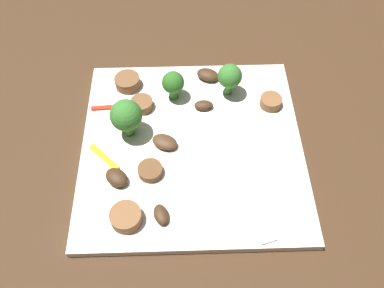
{
  "coord_description": "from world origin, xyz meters",
  "views": [
    {
      "loc": [
        0.28,
        -0.01,
        0.4
      ],
      "look_at": [
        0.0,
        0.0,
        0.01
      ],
      "focal_mm": 37.64,
      "sensor_mm": 36.0,
      "label": 1
    }
  ],
  "objects_px": {
    "mushroom_3": "(161,215)",
    "pepper_strip_3": "(113,107)",
    "sausage_slice_0": "(126,217)",
    "mushroom_2": "(208,75)",
    "fork": "(242,180)",
    "mushroom_1": "(117,177)",
    "sausage_slice_1": "(271,102)",
    "sausage_slice_4": "(128,82)",
    "broccoli_floret_2": "(173,83)",
    "broccoli_floret_0": "(126,116)",
    "mushroom_4": "(204,105)",
    "broccoli_floret_1": "(230,77)",
    "mushroom_0": "(165,145)",
    "sausage_slice_3": "(150,171)",
    "sausage_slice_2": "(142,104)",
    "pepper_strip_1": "(104,158)",
    "plate": "(192,146)"
  },
  "relations": [
    {
      "from": "sausage_slice_2",
      "to": "mushroom_0",
      "type": "relative_size",
      "value": 0.89
    },
    {
      "from": "broccoli_floret_2",
      "to": "sausage_slice_3",
      "type": "bearing_deg",
      "value": -13.19
    },
    {
      "from": "fork",
      "to": "broccoli_floret_2",
      "type": "distance_m",
      "value": 0.15
    },
    {
      "from": "pepper_strip_3",
      "to": "fork",
      "type": "bearing_deg",
      "value": 54.05
    },
    {
      "from": "pepper_strip_1",
      "to": "broccoli_floret_0",
      "type": "bearing_deg",
      "value": 143.79
    },
    {
      "from": "sausage_slice_1",
      "to": "broccoli_floret_0",
      "type": "bearing_deg",
      "value": -77.53
    },
    {
      "from": "broccoli_floret_1",
      "to": "sausage_slice_3",
      "type": "height_order",
      "value": "broccoli_floret_1"
    },
    {
      "from": "broccoli_floret_1",
      "to": "sausage_slice_1",
      "type": "bearing_deg",
      "value": 67.04
    },
    {
      "from": "sausage_slice_2",
      "to": "fork",
      "type": "bearing_deg",
      "value": 46.09
    },
    {
      "from": "broccoli_floret_2",
      "to": "mushroom_4",
      "type": "bearing_deg",
      "value": 62.09
    },
    {
      "from": "fork",
      "to": "broccoli_floret_1",
      "type": "distance_m",
      "value": 0.14
    },
    {
      "from": "sausage_slice_4",
      "to": "broccoli_floret_1",
      "type": "bearing_deg",
      "value": 82.78
    },
    {
      "from": "sausage_slice_4",
      "to": "mushroom_3",
      "type": "height_order",
      "value": "sausage_slice_4"
    },
    {
      "from": "mushroom_3",
      "to": "pepper_strip_3",
      "type": "xyz_separation_m",
      "value": [
        -0.15,
        -0.06,
        -0.0
      ]
    },
    {
      "from": "broccoli_floret_2",
      "to": "pepper_strip_1",
      "type": "relative_size",
      "value": 0.86
    },
    {
      "from": "fork",
      "to": "mushroom_1",
      "type": "bearing_deg",
      "value": -108.27
    },
    {
      "from": "sausage_slice_1",
      "to": "mushroom_0",
      "type": "xyz_separation_m",
      "value": [
        0.06,
        -0.13,
        -0.0
      ]
    },
    {
      "from": "mushroom_0",
      "to": "sausage_slice_3",
      "type": "bearing_deg",
      "value": -24.52
    },
    {
      "from": "pepper_strip_1",
      "to": "pepper_strip_3",
      "type": "bearing_deg",
      "value": 177.61
    },
    {
      "from": "fork",
      "to": "mushroom_2",
      "type": "bearing_deg",
      "value": 174.56
    },
    {
      "from": "broccoli_floret_0",
      "to": "sausage_slice_2",
      "type": "relative_size",
      "value": 1.87
    },
    {
      "from": "plate",
      "to": "sausage_slice_1",
      "type": "xyz_separation_m",
      "value": [
        -0.06,
        0.1,
        0.01
      ]
    },
    {
      "from": "sausage_slice_0",
      "to": "mushroom_4",
      "type": "distance_m",
      "value": 0.18
    },
    {
      "from": "broccoli_floret_0",
      "to": "sausage_slice_1",
      "type": "height_order",
      "value": "broccoli_floret_0"
    },
    {
      "from": "mushroom_3",
      "to": "pepper_strip_3",
      "type": "distance_m",
      "value": 0.17
    },
    {
      "from": "mushroom_2",
      "to": "pepper_strip_3",
      "type": "distance_m",
      "value": 0.13
    },
    {
      "from": "mushroom_1",
      "to": "fork",
      "type": "bearing_deg",
      "value": 87.88
    },
    {
      "from": "fork",
      "to": "sausage_slice_0",
      "type": "height_order",
      "value": "sausage_slice_0"
    },
    {
      "from": "sausage_slice_4",
      "to": "pepper_strip_1",
      "type": "xyz_separation_m",
      "value": [
        0.11,
        -0.02,
        -0.0
      ]
    },
    {
      "from": "fork",
      "to": "broccoli_floret_2",
      "type": "relative_size",
      "value": 4.35
    },
    {
      "from": "broccoli_floret_0",
      "to": "sausage_slice_3",
      "type": "relative_size",
      "value": 1.88
    },
    {
      "from": "fork",
      "to": "mushroom_3",
      "type": "distance_m",
      "value": 0.1
    },
    {
      "from": "sausage_slice_0",
      "to": "sausage_slice_4",
      "type": "relative_size",
      "value": 1.02
    },
    {
      "from": "broccoli_floret_0",
      "to": "mushroom_0",
      "type": "bearing_deg",
      "value": 62.23
    },
    {
      "from": "sausage_slice_3",
      "to": "pepper_strip_3",
      "type": "relative_size",
      "value": 0.52
    },
    {
      "from": "plate",
      "to": "sausage_slice_0",
      "type": "distance_m",
      "value": 0.12
    },
    {
      "from": "mushroom_3",
      "to": "pepper_strip_1",
      "type": "relative_size",
      "value": 0.52
    },
    {
      "from": "pepper_strip_1",
      "to": "broccoli_floret_2",
      "type": "bearing_deg",
      "value": 139.16
    },
    {
      "from": "sausage_slice_0",
      "to": "sausage_slice_1",
      "type": "relative_size",
      "value": 1.23
    },
    {
      "from": "sausage_slice_0",
      "to": "mushroom_2",
      "type": "bearing_deg",
      "value": 154.79
    },
    {
      "from": "mushroom_2",
      "to": "pepper_strip_3",
      "type": "bearing_deg",
      "value": -68.34
    },
    {
      "from": "sausage_slice_4",
      "to": "broccoli_floret_2",
      "type": "bearing_deg",
      "value": 70.84
    },
    {
      "from": "sausage_slice_0",
      "to": "pepper_strip_3",
      "type": "bearing_deg",
      "value": -169.91
    },
    {
      "from": "mushroom_2",
      "to": "mushroom_3",
      "type": "height_order",
      "value": "mushroom_2"
    },
    {
      "from": "sausage_slice_4",
      "to": "pepper_strip_3",
      "type": "height_order",
      "value": "sausage_slice_4"
    },
    {
      "from": "sausage_slice_0",
      "to": "mushroom_2",
      "type": "xyz_separation_m",
      "value": [
        -0.2,
        0.1,
        -0.0
      ]
    },
    {
      "from": "sausage_slice_2",
      "to": "mushroom_3",
      "type": "bearing_deg",
      "value": 9.84
    },
    {
      "from": "sausage_slice_4",
      "to": "pepper_strip_1",
      "type": "height_order",
      "value": "sausage_slice_4"
    },
    {
      "from": "broccoli_floret_1",
      "to": "mushroom_4",
      "type": "xyz_separation_m",
      "value": [
        0.02,
        -0.03,
        -0.03
      ]
    },
    {
      "from": "broccoli_floret_2",
      "to": "sausage_slice_1",
      "type": "relative_size",
      "value": 1.49
    }
  ]
}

